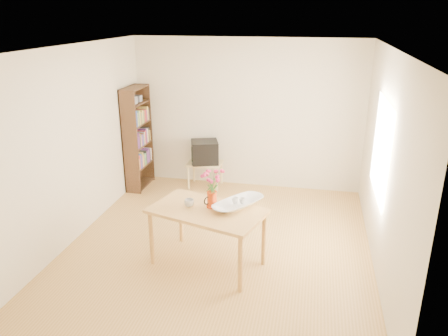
% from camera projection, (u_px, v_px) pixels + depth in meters
% --- Properties ---
extents(room, '(4.50, 4.50, 4.50)m').
position_uv_depth(room, '(221.00, 154.00, 5.52)').
color(room, '#AC7D3D').
rests_on(room, ground).
extents(table, '(1.51, 1.13, 0.75)m').
position_uv_depth(table, '(207.00, 216.00, 5.28)').
color(table, '#C28942').
rests_on(table, ground).
extents(tv_stand, '(0.60, 0.45, 0.46)m').
position_uv_depth(tv_stand, '(205.00, 166.00, 7.78)').
color(tv_stand, '#D8B87A').
rests_on(tv_stand, ground).
extents(bookshelf, '(0.28, 0.70, 1.80)m').
position_uv_depth(bookshelf, '(138.00, 142.00, 7.65)').
color(bookshelf, '#311E10').
rests_on(bookshelf, ground).
extents(pitcher, '(0.15, 0.19, 0.21)m').
position_uv_depth(pitcher, '(212.00, 200.00, 5.29)').
color(pitcher, '#CE3C0C').
rests_on(pitcher, table).
extents(flowers, '(0.23, 0.23, 0.33)m').
position_uv_depth(flowers, '(212.00, 180.00, 5.20)').
color(flowers, '#D23164').
rests_on(flowers, pitcher).
extents(mug, '(0.12, 0.12, 0.09)m').
position_uv_depth(mug, '(189.00, 203.00, 5.32)').
color(mug, white).
rests_on(mug, table).
extents(bowl, '(0.67, 0.67, 0.45)m').
position_uv_depth(bowl, '(238.00, 189.00, 5.25)').
color(bowl, white).
rests_on(bowl, table).
extents(teacup_a, '(0.09, 0.09, 0.07)m').
position_uv_depth(teacup_a, '(235.00, 193.00, 5.28)').
color(teacup_a, white).
rests_on(teacup_a, bowl).
extents(teacup_b, '(0.08, 0.08, 0.06)m').
position_uv_depth(teacup_b, '(242.00, 193.00, 5.28)').
color(teacup_b, white).
rests_on(teacup_b, bowl).
extents(television, '(0.56, 0.55, 0.40)m').
position_uv_depth(television, '(205.00, 151.00, 7.70)').
color(television, black).
rests_on(television, tv_stand).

